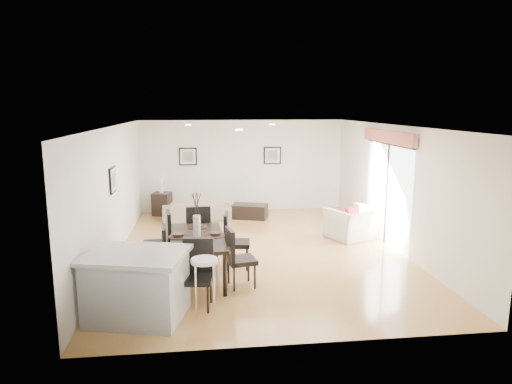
{
  "coord_description": "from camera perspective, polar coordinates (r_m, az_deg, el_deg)",
  "views": [
    {
      "loc": [
        -1.19,
        -9.45,
        3.1
      ],
      "look_at": [
        -0.02,
        0.4,
        1.23
      ],
      "focal_mm": 32.0,
      "sensor_mm": 36.0,
      "label": 1
    }
  ],
  "objects": [
    {
      "name": "dining_chair_efar",
      "position": [
        8.85,
        -2.98,
        -5.7
      ],
      "size": [
        0.54,
        0.54,
        1.08
      ],
      "rotation": [
        0.0,
        0.0,
        1.45
      ],
      "color": "black",
      "rests_on": "ground"
    },
    {
      "name": "sofa",
      "position": [
        12.74,
        -7.43,
        -2.23
      ],
      "size": [
        1.91,
        0.86,
        0.54
      ],
      "primitive_type": "imported",
      "rotation": [
        0.0,
        0.0,
        3.21
      ],
      "color": "gray",
      "rests_on": "ground"
    },
    {
      "name": "cushion",
      "position": [
        10.88,
        11.78,
        -2.86
      ],
      "size": [
        0.34,
        0.3,
        0.35
      ],
      "primitive_type": "cube",
      "rotation": [
        0.0,
        0.0,
        3.82
      ],
      "color": "maroon",
      "rests_on": "armchair"
    },
    {
      "name": "wall_front",
      "position": [
        5.84,
        5.32,
        -6.77
      ],
      "size": [
        6.0,
        0.04,
        2.7
      ],
      "primitive_type": "cube",
      "color": "white",
      "rests_on": "ground"
    },
    {
      "name": "wall_right",
      "position": [
        10.48,
        16.89,
        0.62
      ],
      "size": [
        0.04,
        8.0,
        2.7
      ],
      "primitive_type": "cube",
      "color": "white",
      "rests_on": "ground"
    },
    {
      "name": "kitchen_island",
      "position": [
        7.06,
        -14.66,
        -11.2
      ],
      "size": [
        1.66,
        1.42,
        1.0
      ],
      "rotation": [
        0.0,
        0.0,
        -0.25
      ],
      "color": "silver",
      "rests_on": "ground"
    },
    {
      "name": "wall_left",
      "position": [
        9.78,
        -17.33,
        -0.11
      ],
      "size": [
        0.04,
        8.0,
        2.7
      ],
      "primitive_type": "cube",
      "color": "white",
      "rests_on": "ground"
    },
    {
      "name": "bar_stool",
      "position": [
        6.9,
        -6.47,
        -9.26
      ],
      "size": [
        0.4,
        0.4,
        0.87
      ],
      "color": "white",
      "rests_on": "ground"
    },
    {
      "name": "wall_back",
      "position": [
        13.61,
        -1.71,
        3.3
      ],
      "size": [
        6.0,
        0.04,
        2.7
      ],
      "primitive_type": "cube",
      "color": "white",
      "rests_on": "ground"
    },
    {
      "name": "dining_table",
      "position": [
        8.34,
        -7.36,
        -6.06
      ],
      "size": [
        1.04,
        1.94,
        0.79
      ],
      "rotation": [
        0.0,
        0.0,
        0.05
      ],
      "color": "black",
      "rests_on": "ground"
    },
    {
      "name": "coffee_table",
      "position": [
        12.81,
        -0.83,
        -2.42
      ],
      "size": [
        1.1,
        0.85,
        0.39
      ],
      "primitive_type": "cube",
      "rotation": [
        0.0,
        0.0,
        -0.31
      ],
      "color": "black",
      "rests_on": "ground"
    },
    {
      "name": "dining_chair_foot",
      "position": [
        9.48,
        -7.24,
        -4.56
      ],
      "size": [
        0.54,
        0.54,
        1.11
      ],
      "rotation": [
        0.0,
        0.0,
        3.23
      ],
      "color": "black",
      "rests_on": "ground"
    },
    {
      "name": "framed_print_left_wall",
      "position": [
        9.53,
        -17.47,
        1.45
      ],
      "size": [
        0.04,
        0.52,
        0.52
      ],
      "rotation": [
        0.0,
        0.0,
        1.57
      ],
      "color": "black",
      "rests_on": "wall_left"
    },
    {
      "name": "framed_print_back_right",
      "position": [
        13.66,
        2.07,
        4.58
      ],
      "size": [
        0.52,
        0.04,
        0.52
      ],
      "color": "black",
      "rests_on": "wall_back"
    },
    {
      "name": "courtyard_plant_b",
      "position": [
        12.53,
        25.88,
        -3.12
      ],
      "size": [
        0.5,
        0.5,
        0.68
      ],
      "primitive_type": "imported",
      "rotation": [
        0.0,
        0.0,
        0.4
      ],
      "color": "#3A5D27",
      "rests_on": "ground"
    },
    {
      "name": "ground",
      "position": [
        10.01,
        0.38,
        -7.34
      ],
      "size": [
        8.0,
        8.0,
        0.0
      ],
      "primitive_type": "plane",
      "color": "#DBAB59",
      "rests_on": "ground"
    },
    {
      "name": "dining_chair_enear",
      "position": [
        7.92,
        -2.47,
        -7.82
      ],
      "size": [
        0.55,
        0.55,
        1.05
      ],
      "rotation": [
        0.0,
        0.0,
        1.77
      ],
      "color": "black",
      "rests_on": "ground"
    },
    {
      "name": "side_table",
      "position": [
        13.45,
        -11.66,
        -1.46
      ],
      "size": [
        0.58,
        0.58,
        0.65
      ],
      "primitive_type": "cube",
      "rotation": [
        0.0,
        0.0,
        -0.24
      ],
      "color": "black",
      "rests_on": "ground"
    },
    {
      "name": "framed_print_back_left",
      "position": [
        13.5,
        -8.5,
        4.4
      ],
      "size": [
        0.52,
        0.04,
        0.52
      ],
      "color": "black",
      "rests_on": "wall_back"
    },
    {
      "name": "courtyard",
      "position": [
        12.85,
        28.26,
        -0.35
      ],
      "size": [
        6.0,
        6.0,
        2.0
      ],
      "color": "gray",
      "rests_on": "ground"
    },
    {
      "name": "sliding_door",
      "position": [
        10.69,
        16.13,
        2.55
      ],
      "size": [
        0.12,
        2.7,
        2.57
      ],
      "color": "white",
      "rests_on": "wall_right"
    },
    {
      "name": "dining_chair_head",
      "position": [
        7.26,
        -7.31,
        -9.56
      ],
      "size": [
        0.54,
        0.54,
        1.07
      ],
      "rotation": [
        0.0,
        0.0,
        -0.14
      ],
      "color": "black",
      "rests_on": "ground"
    },
    {
      "name": "table_lamp",
      "position": [
        13.33,
        -11.76,
        1.15
      ],
      "size": [
        0.24,
        0.24,
        0.46
      ],
      "color": "white",
      "rests_on": "side_table"
    },
    {
      "name": "dining_chair_wfar",
      "position": [
        8.86,
        -11.61,
        -5.67
      ],
      "size": [
        0.58,
        0.58,
        1.14
      ],
      "rotation": [
        0.0,
        0.0,
        -1.44
      ],
      "color": "black",
      "rests_on": "ground"
    },
    {
      "name": "ceiling",
      "position": [
        9.53,
        0.4,
        8.29
      ],
      "size": [
        6.0,
        8.0,
        0.02
      ],
      "primitive_type": "cube",
      "color": "white",
      "rests_on": "wall_back"
    },
    {
      "name": "dining_chair_wnear",
      "position": [
        7.95,
        -12.18,
        -7.7
      ],
      "size": [
        0.53,
        0.53,
        1.11
      ],
      "rotation": [
        0.0,
        0.0,
        -1.51
      ],
      "color": "black",
      "rests_on": "ground"
    },
    {
      "name": "vase",
      "position": [
        8.23,
        -7.42,
        -3.31
      ],
      "size": [
        1.04,
        1.6,
        0.81
      ],
      "color": "white",
      "rests_on": "dining_table"
    },
    {
      "name": "armchair",
      "position": [
        11.07,
        12.08,
        -3.86
      ],
      "size": [
        1.43,
        1.36,
        0.73
      ],
      "primitive_type": "imported",
      "rotation": [
        0.0,
        0.0,
        3.57
      ],
      "color": "beige",
      "rests_on": "ground"
    }
  ]
}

